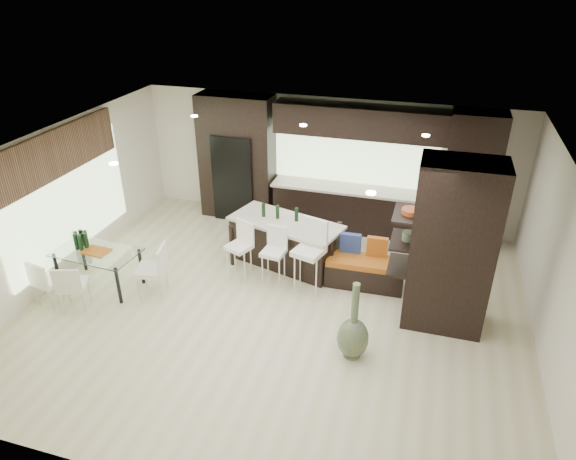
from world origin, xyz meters
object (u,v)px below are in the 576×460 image
(stool_left, at_px, (239,257))
(chair_far, at_px, (51,283))
(stool_mid, at_px, (274,262))
(stool_right, at_px, (308,264))
(dining_table, at_px, (100,269))
(chair_end, at_px, (152,273))
(chair_near, at_px, (74,288))
(kitchen_island, at_px, (286,242))
(bench, at_px, (365,272))
(floor_vase, at_px, (354,321))

(stool_left, bearing_deg, chair_far, -126.97)
(stool_mid, xyz_separation_m, stool_right, (0.64, -0.04, 0.10))
(dining_table, bearing_deg, chair_end, 4.20)
(stool_right, height_order, chair_near, stool_right)
(chair_end, bearing_deg, chair_far, 101.84)
(kitchen_island, bearing_deg, stool_right, -34.71)
(stool_mid, distance_m, bench, 1.62)
(bench, relative_size, chair_far, 1.70)
(dining_table, height_order, chair_end, chair_end)
(bench, xyz_separation_m, chair_far, (-4.90, -2.03, 0.14))
(stool_mid, relative_size, chair_far, 1.09)
(floor_vase, bearing_deg, chair_near, -178.17)
(stool_left, height_order, chair_end, chair_end)
(kitchen_island, relative_size, stool_right, 1.97)
(stool_mid, relative_size, floor_vase, 0.69)
(stool_left, relative_size, bench, 0.65)
(chair_end, bearing_deg, chair_near, 110.65)
(stool_left, distance_m, stool_right, 1.28)
(chair_near, relative_size, chair_end, 0.90)
(chair_near, bearing_deg, floor_vase, -17.83)
(stool_left, bearing_deg, chair_near, -122.21)
(stool_right, relative_size, chair_end, 1.20)
(stool_left, bearing_deg, stool_mid, 22.25)
(bench, xyz_separation_m, floor_vase, (0.12, -1.89, 0.36))
(stool_left, height_order, chair_far, stool_left)
(bench, bearing_deg, chair_far, -159.25)
(floor_vase, distance_m, dining_table, 4.62)
(stool_mid, bearing_deg, stool_left, -173.13)
(bench, height_order, dining_table, dining_table)
(stool_mid, height_order, floor_vase, floor_vase)
(floor_vase, relative_size, dining_table, 0.87)
(kitchen_island, height_order, chair_far, kitchen_island)
(bench, relative_size, floor_vase, 1.09)
(bench, relative_size, chair_near, 1.70)
(chair_far, xyz_separation_m, chair_end, (1.48, 0.70, 0.04))
(floor_vase, relative_size, chair_end, 1.42)
(kitchen_island, relative_size, floor_vase, 1.67)
(stool_mid, height_order, bench, stool_mid)
(kitchen_island, height_order, bench, kitchen_island)
(stool_right, distance_m, chair_end, 2.66)
(kitchen_island, distance_m, dining_table, 3.35)
(stool_left, relative_size, chair_far, 1.10)
(kitchen_island, height_order, floor_vase, floor_vase)
(chair_end, bearing_deg, stool_mid, -76.71)
(kitchen_island, relative_size, stool_left, 2.37)
(bench, bearing_deg, dining_table, -165.09)
(floor_vase, bearing_deg, stool_left, 147.31)
(floor_vase, xyz_separation_m, chair_far, (-5.02, -0.15, -0.23))
(kitchen_island, height_order, chair_near, kitchen_island)
(bench, height_order, chair_near, chair_near)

